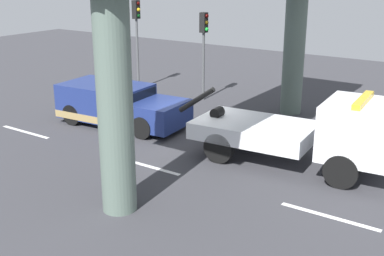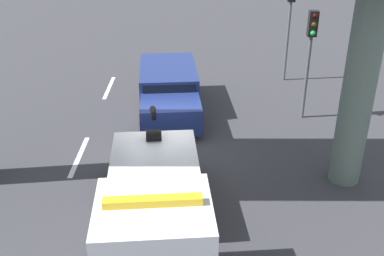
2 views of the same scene
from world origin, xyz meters
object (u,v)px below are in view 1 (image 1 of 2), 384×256
Objects in this scene: towed_van_green at (118,105)px; traffic_light_far at (204,37)px; tow_truck_white at (313,131)px; traffic_light_near at (137,25)px.

towed_van_green is 1.32× the size of traffic_light_far.
tow_truck_white is 1.37× the size of towed_van_green.
traffic_light_near is (-3.25, 5.13, 2.46)m from towed_van_green.
towed_van_green is at bearing -98.31° from traffic_light_far.
traffic_light_near is (-11.33, 5.06, 2.04)m from tow_truck_white.
towed_van_green is 6.55m from traffic_light_near.
traffic_light_far is at bearing 81.69° from towed_van_green.
tow_truck_white reaches higher than towed_van_green.
traffic_light_near is 1.10× the size of traffic_light_far.
tow_truck_white is at bearing 0.49° from towed_van_green.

